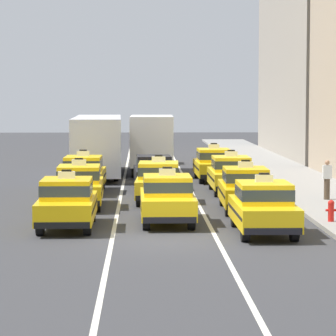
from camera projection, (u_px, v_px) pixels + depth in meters
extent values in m
plane|color=#353538|center=(165.00, 241.00, 27.14)|extent=(160.00, 160.00, 0.00)
cube|color=silver|center=(124.00, 179.00, 47.02)|extent=(0.14, 80.00, 0.01)
cube|color=silver|center=(185.00, 179.00, 47.11)|extent=(0.14, 80.00, 0.01)
cube|color=gray|center=(309.00, 187.00, 42.29)|extent=(4.00, 90.00, 0.15)
cube|color=gray|center=(321.00, 3.00, 64.32)|extent=(6.00, 21.90, 21.96)
cylinder|color=black|center=(49.00, 213.00, 31.16)|extent=(0.25, 0.64, 0.64)
cylinder|color=black|center=(92.00, 213.00, 31.22)|extent=(0.25, 0.64, 0.64)
cylinder|color=black|center=(40.00, 225.00, 28.11)|extent=(0.25, 0.64, 0.64)
cylinder|color=black|center=(87.00, 225.00, 28.17)|extent=(0.25, 0.64, 0.64)
cube|color=yellow|center=(67.00, 208.00, 29.64)|extent=(1.84, 4.52, 0.70)
cube|color=black|center=(67.00, 207.00, 29.63)|extent=(1.86, 4.16, 0.10)
cube|color=yellow|center=(67.00, 188.00, 29.43)|extent=(1.62, 2.11, 0.64)
cube|color=#2D3842|center=(67.00, 188.00, 29.43)|extent=(1.64, 2.13, 0.35)
cube|color=white|center=(67.00, 175.00, 29.40)|extent=(0.56, 0.12, 0.24)
cube|color=black|center=(67.00, 171.00, 29.39)|extent=(0.32, 0.11, 0.06)
cube|color=black|center=(72.00, 207.00, 31.86)|extent=(1.71, 0.15, 0.20)
cube|color=black|center=(62.00, 225.00, 27.46)|extent=(1.71, 0.15, 0.20)
cylinder|color=black|center=(63.00, 195.00, 36.67)|extent=(0.25, 0.65, 0.64)
cylinder|color=black|center=(99.00, 195.00, 36.75)|extent=(0.25, 0.65, 0.64)
cylinder|color=black|center=(58.00, 204.00, 33.62)|extent=(0.25, 0.65, 0.64)
cylinder|color=black|center=(97.00, 204.00, 33.70)|extent=(0.25, 0.65, 0.64)
cube|color=yellow|center=(79.00, 190.00, 35.16)|extent=(1.90, 4.54, 0.70)
cube|color=black|center=(79.00, 189.00, 35.15)|extent=(1.91, 4.18, 0.10)
cube|color=yellow|center=(79.00, 174.00, 34.95)|extent=(1.65, 2.14, 0.64)
cube|color=#2D3842|center=(79.00, 174.00, 34.95)|extent=(1.67, 2.16, 0.35)
cube|color=white|center=(79.00, 163.00, 34.92)|extent=(0.56, 0.13, 0.24)
cube|color=black|center=(79.00, 159.00, 34.91)|extent=(0.32, 0.12, 0.06)
cube|color=black|center=(82.00, 191.00, 37.38)|extent=(1.71, 0.18, 0.20)
cube|color=black|center=(77.00, 204.00, 32.98)|extent=(1.71, 0.18, 0.20)
cylinder|color=black|center=(71.00, 182.00, 42.07)|extent=(0.25, 0.64, 0.64)
cylinder|color=black|center=(102.00, 182.00, 42.09)|extent=(0.25, 0.64, 0.64)
cylinder|color=black|center=(64.00, 189.00, 39.02)|extent=(0.25, 0.64, 0.64)
cylinder|color=black|center=(98.00, 189.00, 39.04)|extent=(0.25, 0.64, 0.64)
cube|color=yellow|center=(84.00, 178.00, 40.53)|extent=(1.88, 4.53, 0.70)
cube|color=black|center=(84.00, 177.00, 40.53)|extent=(1.89, 4.17, 0.10)
cube|color=yellow|center=(83.00, 163.00, 40.33)|extent=(1.64, 2.13, 0.64)
cube|color=#2D3842|center=(83.00, 163.00, 40.33)|extent=(1.66, 2.15, 0.35)
cube|color=white|center=(83.00, 154.00, 40.29)|extent=(0.56, 0.13, 0.24)
cube|color=black|center=(83.00, 150.00, 40.28)|extent=(0.32, 0.12, 0.06)
cube|color=black|center=(87.00, 179.00, 42.75)|extent=(1.71, 0.17, 0.20)
cube|color=black|center=(79.00, 188.00, 38.35)|extent=(1.71, 0.17, 0.20)
cylinder|color=black|center=(82.00, 165.00, 52.52)|extent=(0.26, 0.65, 0.64)
cylinder|color=black|center=(116.00, 165.00, 52.63)|extent=(0.26, 0.65, 0.64)
cylinder|color=black|center=(77.00, 175.00, 45.84)|extent=(0.26, 0.65, 0.64)
cylinder|color=black|center=(116.00, 175.00, 45.94)|extent=(0.26, 0.65, 0.64)
cube|color=silver|center=(98.00, 143.00, 49.12)|extent=(2.77, 11.26, 2.90)
cube|color=#2D3842|center=(98.00, 139.00, 49.10)|extent=(2.78, 10.81, 0.84)
cube|color=black|center=(100.00, 119.00, 54.54)|extent=(2.13, 0.13, 0.36)
cylinder|color=black|center=(145.00, 209.00, 32.31)|extent=(0.25, 0.64, 0.64)
cylinder|color=black|center=(186.00, 208.00, 32.37)|extent=(0.25, 0.64, 0.64)
cylinder|color=black|center=(146.00, 220.00, 29.27)|extent=(0.25, 0.64, 0.64)
cylinder|color=black|center=(191.00, 220.00, 29.32)|extent=(0.25, 0.64, 0.64)
cube|color=yellow|center=(167.00, 204.00, 30.79)|extent=(1.84, 4.51, 0.70)
cube|color=black|center=(167.00, 202.00, 30.79)|extent=(1.85, 4.15, 0.10)
cube|color=yellow|center=(167.00, 185.00, 30.59)|extent=(1.62, 2.11, 0.64)
cube|color=#2D3842|center=(167.00, 185.00, 30.59)|extent=(1.64, 2.13, 0.35)
cube|color=white|center=(167.00, 172.00, 30.55)|extent=(0.56, 0.12, 0.24)
cube|color=black|center=(167.00, 168.00, 30.54)|extent=(0.32, 0.11, 0.06)
cube|color=black|center=(165.00, 203.00, 33.01)|extent=(1.71, 0.15, 0.20)
cube|color=black|center=(170.00, 220.00, 28.61)|extent=(1.71, 0.15, 0.20)
cylinder|color=black|center=(142.00, 191.00, 38.45)|extent=(0.26, 0.65, 0.64)
cylinder|color=black|center=(177.00, 191.00, 38.43)|extent=(0.26, 0.65, 0.64)
cylinder|color=black|center=(139.00, 199.00, 35.40)|extent=(0.26, 0.65, 0.64)
cylinder|color=black|center=(177.00, 199.00, 35.38)|extent=(0.26, 0.65, 0.64)
cube|color=yellow|center=(159.00, 186.00, 36.89)|extent=(1.97, 4.57, 0.70)
cube|color=black|center=(159.00, 185.00, 36.88)|extent=(1.98, 4.21, 0.10)
cube|color=yellow|center=(159.00, 170.00, 36.68)|extent=(1.68, 2.16, 0.64)
cube|color=#2D3842|center=(159.00, 170.00, 36.68)|extent=(1.70, 2.18, 0.35)
cube|color=white|center=(159.00, 159.00, 36.65)|extent=(0.56, 0.14, 0.24)
cube|color=black|center=(159.00, 156.00, 36.63)|extent=(0.32, 0.12, 0.06)
cube|color=black|center=(160.00, 187.00, 39.11)|extent=(1.71, 0.21, 0.20)
cube|color=black|center=(158.00, 198.00, 34.70)|extent=(1.71, 0.21, 0.20)
cylinder|color=black|center=(137.00, 179.00, 43.52)|extent=(0.26, 0.65, 0.64)
cylinder|color=black|center=(167.00, 179.00, 43.61)|extent=(0.26, 0.65, 0.64)
cylinder|color=black|center=(139.00, 185.00, 40.70)|extent=(0.26, 0.65, 0.64)
cylinder|color=black|center=(171.00, 185.00, 40.79)|extent=(0.26, 0.65, 0.64)
cube|color=black|center=(154.00, 175.00, 42.13)|extent=(1.92, 4.36, 0.66)
cube|color=black|center=(154.00, 162.00, 41.98)|extent=(1.63, 1.96, 0.60)
cube|color=#2D3842|center=(154.00, 162.00, 41.98)|extent=(1.65, 1.98, 0.33)
cylinder|color=black|center=(135.00, 166.00, 51.87)|extent=(0.25, 0.64, 0.64)
cylinder|color=black|center=(168.00, 166.00, 51.90)|extent=(0.25, 0.64, 0.64)
cylinder|color=black|center=(134.00, 172.00, 47.98)|extent=(0.25, 0.64, 0.64)
cylinder|color=black|center=(169.00, 172.00, 48.01)|extent=(0.25, 0.64, 0.64)
cube|color=black|center=(152.00, 147.00, 52.78)|extent=(2.13, 2.23, 2.10)
cube|color=#2D3842|center=(152.00, 141.00, 53.82)|extent=(1.93, 0.09, 0.76)
cube|color=silver|center=(152.00, 140.00, 49.48)|extent=(2.38, 5.23, 2.70)
cylinder|color=black|center=(143.00, 157.00, 59.56)|extent=(0.25, 0.64, 0.64)
cylinder|color=black|center=(165.00, 157.00, 59.59)|extent=(0.25, 0.64, 0.64)
cylinder|color=black|center=(143.00, 160.00, 56.51)|extent=(0.25, 0.64, 0.64)
cylinder|color=black|center=(166.00, 160.00, 56.54)|extent=(0.25, 0.64, 0.64)
cube|color=yellow|center=(154.00, 153.00, 58.03)|extent=(1.84, 4.52, 0.70)
cube|color=black|center=(154.00, 152.00, 58.02)|extent=(1.86, 4.16, 0.10)
cube|color=yellow|center=(154.00, 143.00, 57.82)|extent=(1.62, 2.11, 0.64)
cube|color=#2D3842|center=(154.00, 143.00, 57.82)|extent=(1.64, 2.13, 0.35)
cube|color=white|center=(154.00, 136.00, 57.79)|extent=(0.56, 0.12, 0.24)
cube|color=black|center=(154.00, 134.00, 57.77)|extent=(0.32, 0.11, 0.06)
cube|color=black|center=(154.00, 155.00, 60.25)|extent=(1.71, 0.15, 0.20)
cube|color=black|center=(155.00, 159.00, 55.84)|extent=(1.71, 0.15, 0.20)
cylinder|color=black|center=(235.00, 217.00, 29.96)|extent=(0.24, 0.64, 0.64)
cylinder|color=black|center=(279.00, 217.00, 30.00)|extent=(0.24, 0.64, 0.64)
cylinder|color=black|center=(245.00, 231.00, 26.91)|extent=(0.24, 0.64, 0.64)
cylinder|color=black|center=(294.00, 231.00, 26.95)|extent=(0.24, 0.64, 0.64)
cube|color=yellow|center=(263.00, 213.00, 28.43)|extent=(1.82, 4.51, 0.70)
cube|color=black|center=(263.00, 211.00, 28.42)|extent=(1.84, 4.15, 0.10)
cube|color=yellow|center=(264.00, 192.00, 28.22)|extent=(1.61, 2.11, 0.64)
cube|color=#2D3842|center=(264.00, 192.00, 28.22)|extent=(1.63, 2.13, 0.35)
cube|color=white|center=(264.00, 178.00, 28.19)|extent=(0.56, 0.12, 0.24)
cube|color=black|center=(264.00, 174.00, 28.18)|extent=(0.32, 0.11, 0.06)
cube|color=black|center=(255.00, 212.00, 30.65)|extent=(1.71, 0.15, 0.20)
cube|color=black|center=(273.00, 231.00, 26.25)|extent=(1.71, 0.15, 0.20)
cylinder|color=black|center=(223.00, 198.00, 35.65)|extent=(0.26, 0.65, 0.64)
cylinder|color=black|center=(260.00, 198.00, 35.66)|extent=(0.26, 0.65, 0.64)
cylinder|color=black|center=(228.00, 208.00, 32.60)|extent=(0.26, 0.65, 0.64)
cylinder|color=black|center=(269.00, 208.00, 32.61)|extent=(0.26, 0.65, 0.64)
cube|color=yellow|center=(245.00, 193.00, 34.10)|extent=(1.91, 4.54, 0.70)
cube|color=black|center=(245.00, 192.00, 34.10)|extent=(1.92, 4.18, 0.10)
cube|color=yellow|center=(245.00, 176.00, 33.90)|extent=(1.65, 2.14, 0.64)
cube|color=#2D3842|center=(245.00, 176.00, 33.90)|extent=(1.67, 2.16, 0.35)
cube|color=white|center=(246.00, 165.00, 33.87)|extent=(0.56, 0.13, 0.24)
cube|color=black|center=(246.00, 161.00, 33.85)|extent=(0.32, 0.12, 0.06)
cube|color=black|center=(240.00, 194.00, 36.33)|extent=(1.71, 0.18, 0.20)
cube|color=black|center=(251.00, 207.00, 31.92)|extent=(1.71, 0.18, 0.20)
cylinder|color=black|center=(212.00, 183.00, 41.89)|extent=(0.24, 0.64, 0.64)
cylinder|color=black|center=(243.00, 183.00, 41.94)|extent=(0.24, 0.64, 0.64)
cylinder|color=black|center=(217.00, 190.00, 38.84)|extent=(0.24, 0.64, 0.64)
cylinder|color=black|center=(251.00, 189.00, 38.89)|extent=(0.24, 0.64, 0.64)
cube|color=yellow|center=(231.00, 178.00, 40.36)|extent=(1.80, 4.50, 0.70)
cube|color=black|center=(231.00, 177.00, 40.36)|extent=(1.82, 4.14, 0.10)
cube|color=yellow|center=(231.00, 164.00, 40.16)|extent=(1.60, 2.10, 0.64)
cube|color=#2D3842|center=(231.00, 164.00, 40.16)|extent=(1.62, 2.12, 0.35)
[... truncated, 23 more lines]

